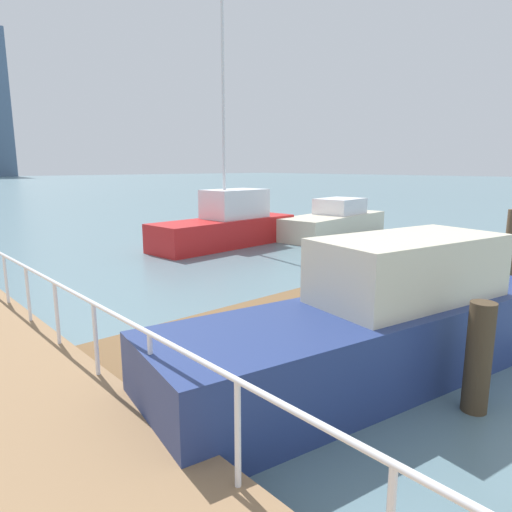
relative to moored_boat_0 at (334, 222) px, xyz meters
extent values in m
plane|color=slate|center=(-11.72, 4.06, -0.67)|extent=(300.00, 300.00, 0.00)
cube|color=brown|center=(-9.70, -6.75, -0.58)|extent=(11.04, 2.00, 0.18)
cylinder|color=white|center=(-14.87, -10.66, 0.26)|extent=(0.06, 0.06, 1.05)
cylinder|color=white|center=(-14.87, -9.11, 0.26)|extent=(0.06, 0.06, 1.05)
cylinder|color=white|center=(-14.87, -7.56, 0.26)|extent=(0.06, 0.06, 1.05)
cylinder|color=white|center=(-14.87, -6.02, 0.26)|extent=(0.06, 0.06, 1.05)
cylinder|color=white|center=(-14.87, -4.47, 0.26)|extent=(0.06, 0.06, 1.05)
cylinder|color=white|center=(-14.87, -2.92, 0.26)|extent=(0.06, 0.06, 1.05)
cylinder|color=white|center=(-14.87, -6.02, 0.78)|extent=(0.06, 30.94, 0.06)
cylinder|color=#473826|center=(-11.18, -11.27, 0.11)|extent=(0.34, 0.34, 1.55)
cylinder|color=brown|center=(-6.40, -9.94, 0.52)|extent=(0.25, 0.25, 2.37)
cube|color=beige|center=(-0.10, -0.01, -0.15)|extent=(6.57, 2.95, 1.03)
cube|color=white|center=(0.47, 0.06, 0.74)|extent=(2.45, 2.00, 0.74)
cube|color=navy|center=(-11.37, -9.78, -0.06)|extent=(7.54, 3.12, 1.21)
cube|color=beige|center=(-10.68, -9.90, 1.04)|extent=(3.36, 2.04, 1.01)
cube|color=red|center=(-5.55, 1.37, -0.10)|extent=(6.78, 2.51, 1.13)
cube|color=white|center=(-4.96, 1.42, 1.07)|extent=(2.76, 1.81, 1.20)
cylinder|color=silver|center=(-5.55, 1.37, 4.84)|extent=(0.12, 0.12, 8.74)
camera|label=1|loc=(-17.24, -13.52, 2.63)|focal=31.98mm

